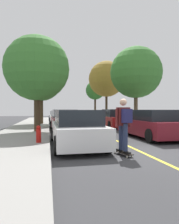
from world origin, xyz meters
name	(u,v)px	position (x,y,z in m)	size (l,w,h in m)	color
ground	(143,153)	(0.00, 0.00, 0.00)	(80.00, 80.00, 0.00)	#353538
center_line	(109,137)	(0.00, 4.00, 0.00)	(0.12, 39.20, 0.01)	gold
parked_car_left_nearest	(76,128)	(-2.07, 1.76, 0.73)	(1.94, 4.54, 1.47)	white
parked_car_left_near	(65,120)	(-2.07, 7.87, 0.71)	(1.90, 4.35, 1.47)	maroon
parked_car_left_far	(60,118)	(-2.07, 13.80, 0.66)	(1.97, 4.73, 1.36)	white
parked_car_left_farthest	(57,116)	(-2.07, 20.67, 0.61)	(2.08, 4.22, 1.23)	#B7B7BC
parked_car_right_nearest	(150,124)	(2.07, 3.44, 0.73)	(2.04, 4.70, 1.47)	maroon
parked_car_right_near	(115,119)	(2.07, 9.29, 0.71)	(1.82, 4.04, 1.49)	maroon
parked_car_right_far	(97,117)	(2.07, 15.32, 0.67)	(1.96, 4.57, 1.35)	#B7B7BC
street_tree_left_nearest	(37,69)	(-3.85, 6.58, 4.00)	(3.99, 3.99, 5.87)	#3D2D1E
street_tree_left_near	(41,79)	(-3.85, 13.40, 4.30)	(4.11, 4.11, 6.24)	#4C3823
street_tree_right_nearest	(136,73)	(3.85, 9.27, 4.48)	(4.18, 4.18, 6.45)	brown
street_tree_right_near	(106,79)	(3.85, 17.94, 5.19)	(4.38, 4.38, 7.25)	#3D2D1E
street_tree_right_far	(95,90)	(3.85, 24.16, 4.35)	(2.87, 2.87, 5.68)	#3D2D1E
fire_hydrant	(39,134)	(-3.57, 2.09, 0.49)	(0.20, 0.20, 0.70)	#B2140F
skateboard	(123,153)	(-0.80, -0.21, 0.09)	(0.42, 0.87, 0.10)	black
skateboarder	(124,122)	(-0.80, -0.24, 1.09)	(0.58, 0.70, 1.73)	black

